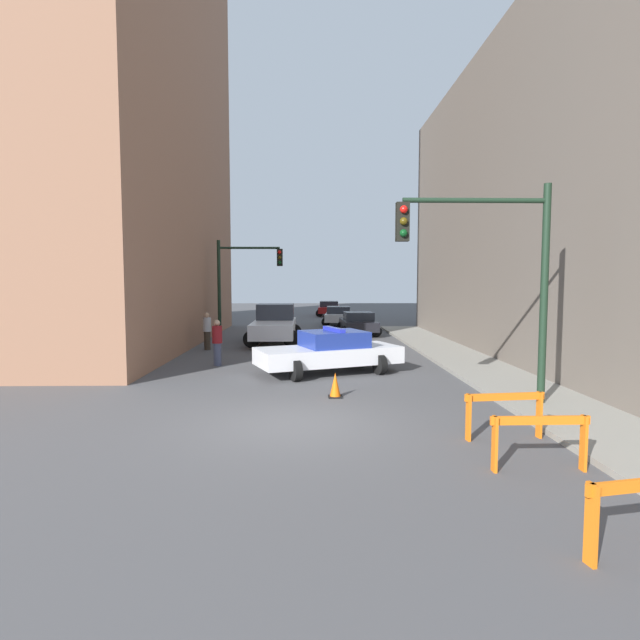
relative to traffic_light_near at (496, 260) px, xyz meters
name	(u,v)px	position (x,y,z in m)	size (l,w,h in m)	color
ground_plane	(295,423)	(-4.73, -1.22, -3.53)	(120.00, 120.00, 0.00)	#4C4C4F
sidewalk_right	(580,419)	(1.47, -1.22, -3.47)	(2.40, 44.00, 0.12)	gray
building_corner_left	(46,69)	(-16.73, 12.78, 9.46)	(14.00, 20.00, 25.97)	#93664C
traffic_light_near	(496,260)	(0.00, 0.00, 0.00)	(3.64, 0.35, 5.20)	black
traffic_light_far	(240,275)	(-8.03, 14.69, -0.13)	(3.44, 0.35, 5.20)	black
police_car	(330,352)	(-3.72, 4.63, -2.81)	(5.05, 3.44, 1.52)	white
white_truck	(275,324)	(-6.12, 13.08, -2.62)	(2.64, 5.40, 1.90)	silver
parked_car_near	(358,323)	(-1.58, 16.74, -2.86)	(2.37, 4.36, 1.31)	black
parked_car_mid	(339,315)	(-2.31, 23.17, -2.86)	(2.50, 4.43, 1.31)	silver
parked_car_far	(329,308)	(-2.58, 32.53, -2.86)	(2.44, 4.40, 1.31)	maroon
pedestrian_crossing	(217,342)	(-7.72, 6.24, -2.67)	(0.48, 0.48, 1.66)	#474C66
pedestrian_corner	(207,331)	(-8.94, 10.46, -2.67)	(0.51, 0.51, 1.66)	#382D23
barrier_mid	(540,433)	(-0.75, -4.02, -2.91)	(1.60, 0.17, 0.90)	orange
barrier_back	(504,408)	(-0.67, -2.39, -2.91)	(1.60, 0.31, 0.90)	orange
traffic_cone	(335,385)	(-3.73, 1.17, -3.21)	(0.36, 0.36, 0.66)	black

